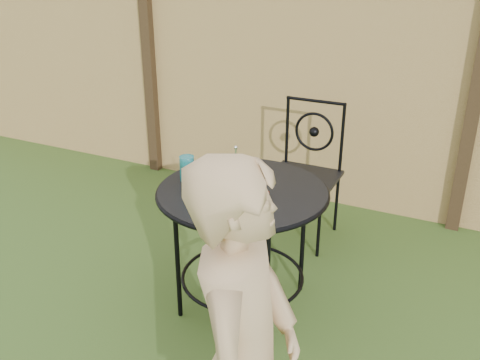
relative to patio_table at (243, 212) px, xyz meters
The scene contains 8 objects.
ground 0.94m from the patio_table, 113.73° to the right, with size 60.00×60.00×0.00m, color #234616.
fence 1.59m from the patio_table, 100.91° to the left, with size 8.00×0.12×1.90m.
patio_table is the anchor object (origin of this frame).
patio_chair 0.93m from the patio_table, 87.90° to the left, with size 0.46×0.46×0.95m.
salad_plate 0.21m from the patio_table, 81.28° to the right, with size 0.27×0.27×0.02m, color #460C0A.
salad 0.25m from the patio_table, 81.28° to the right, with size 0.21×0.21×0.08m, color #235614.
fork 0.36m from the patio_table, 77.43° to the right, with size 0.01×0.01×0.18m, color silver.
drinking_glass 0.39m from the patio_table, behind, with size 0.08×0.08×0.14m, color #0A737E.
Camera 1 is at (1.40, -1.65, 1.91)m, focal length 40.00 mm.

